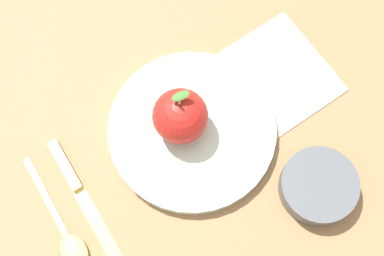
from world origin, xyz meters
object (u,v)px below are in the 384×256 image
at_px(dinner_plate, 192,130).
at_px(spoon, 68,239).
at_px(linen_napkin, 278,74).
at_px(apple, 180,116).
at_px(side_bowl, 319,186).
at_px(knife, 83,198).

bearing_deg(dinner_plate, spoon, 141.23).
distance_m(dinner_plate, linen_napkin, 0.15).
distance_m(apple, side_bowl, 0.21).
bearing_deg(knife, dinner_plate, -48.32).
bearing_deg(side_bowl, linen_napkin, 23.02).
xyz_separation_m(apple, side_bowl, (-0.06, -0.20, -0.04)).
bearing_deg(knife, linen_napkin, -47.15).
height_order(dinner_plate, side_bowl, side_bowl).
relative_size(knife, linen_napkin, 1.19).
bearing_deg(dinner_plate, knife, 131.68).
bearing_deg(linen_napkin, spoon, 138.33).
distance_m(apple, spoon, 0.22).
xyz_separation_m(knife, linen_napkin, (0.22, -0.24, -0.00)).
bearing_deg(linen_napkin, apple, 129.71).
height_order(side_bowl, linen_napkin, side_bowl).
relative_size(dinner_plate, linen_napkin, 1.51).
relative_size(dinner_plate, knife, 1.27).
bearing_deg(linen_napkin, side_bowl, -156.98).
bearing_deg(spoon, side_bowl, -69.48).
distance_m(side_bowl, linen_napkin, 0.18).
xyz_separation_m(apple, knife, (-0.12, 0.11, -0.05)).
relative_size(side_bowl, knife, 0.56).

